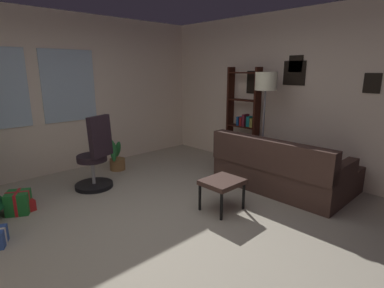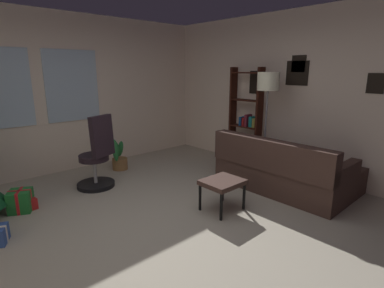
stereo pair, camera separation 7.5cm
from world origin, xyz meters
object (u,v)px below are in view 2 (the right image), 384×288
Objects in this scene: footstool at (222,184)px; gift_box_green at (21,201)px; floor_lamp at (268,90)px; potted_plant at (119,158)px; office_chair at (97,160)px; gift_box_red at (24,204)px; bookshelf at (246,123)px; couch at (292,171)px.

footstool reaches higher than gift_box_green.
floor_lamp reaches higher than footstool.
potted_plant reaches higher than footstool.
footstool is 0.44× the size of office_chair.
gift_box_red is 0.83× the size of gift_box_green.
bookshelf is 1.05× the size of floor_lamp.
office_chair is 0.65× the size of floor_lamp.
gift_box_green is 0.59× the size of potted_plant.
footstool is 2.34m from potted_plant.
couch is at bearing -60.48° from potted_plant.
footstool is 0.83× the size of potted_plant.
gift_box_green is 1.13m from office_chair.
floor_lamp reaches higher than gift_box_green.
couch is 1.30m from footstool.
bookshelf is at bearing -35.15° from potted_plant.
footstool is 0.27× the size of bookshelf.
couch is 5.34× the size of gift_box_green.
floor_lamp reaches higher than gift_box_red.
footstool is at bearing -42.65° from gift_box_red.
gift_box_green is at bearing -147.27° from gift_box_red.
couch reaches higher than gift_box_red.
bookshelf reaches higher than floor_lamp.
office_chair is at bearing 114.77° from footstool.
bookshelf is at bearing 70.12° from couch.
footstool is 1.68× the size of gift_box_red.
floor_lamp is (-0.30, -0.63, 0.65)m from bookshelf.
potted_plant reaches higher than gift_box_green.
couch reaches higher than footstool.
office_chair reaches higher than gift_box_green.
bookshelf is at bearing 64.75° from floor_lamp.
gift_box_green reaches higher than gift_box_red.
gift_box_red is 0.16× the size of bookshelf.
bookshelf is at bearing -10.93° from gift_box_green.
couch is at bearing -43.77° from office_chair.
gift_box_green is at bearing -175.67° from office_chair.
couch is 3.18× the size of potted_plant.
couch is at bearing -31.84° from gift_box_red.
potted_plant is (0.65, 0.55, -0.22)m from office_chair.
gift_box_red is at bearing -160.44° from potted_plant.
gift_box_red is 0.08m from gift_box_green.
potted_plant is (-0.17, 2.33, -0.14)m from footstool.
gift_box_red is at bearing 137.35° from footstool.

